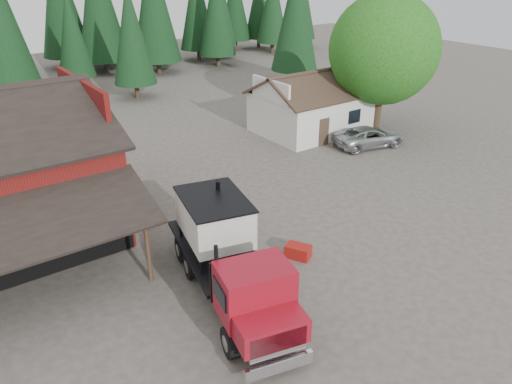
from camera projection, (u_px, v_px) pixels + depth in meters
ground at (285, 259)px, 22.55m from camera, size 120.00×120.00×0.00m
farmhouse at (312, 110)px, 38.17m from camera, size 8.60×6.42×4.65m
deciduous_tree at (384, 53)px, 36.23m from camera, size 8.00×8.00×10.20m
conifer_backdrop at (39, 82)px, 53.27m from camera, size 76.00×16.00×16.00m
near_pine_b at (131, 34)px, 45.10m from camera, size 3.96×3.96×10.40m
near_pine_c at (296, 15)px, 50.15m from camera, size 4.84×4.84×12.40m
feed_truck at (229, 254)px, 19.30m from camera, size 4.58×9.75×4.26m
silver_car at (369, 137)px, 35.42m from camera, size 5.57×3.48×1.44m
equip_box at (298, 251)px, 22.60m from camera, size 1.14×1.30×0.60m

